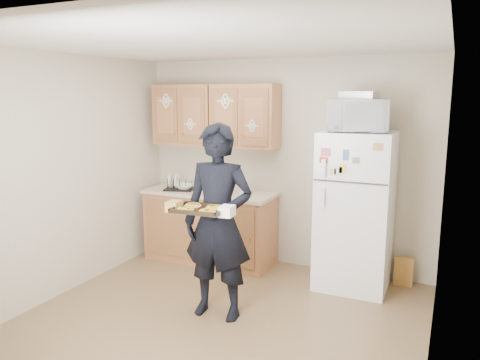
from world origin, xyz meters
name	(u,v)px	position (x,y,z in m)	size (l,w,h in m)	color
floor	(216,324)	(0.00, 0.00, 0.00)	(3.60, 3.60, 0.00)	brown
ceiling	(213,43)	(0.00, 0.00, 2.50)	(3.60, 3.60, 0.00)	silver
wall_back	(284,164)	(0.00, 1.80, 1.25)	(3.60, 0.04, 2.50)	#BDB199
wall_front	(55,255)	(0.00, -1.80, 1.25)	(3.60, 0.04, 2.50)	#BDB199
wall_left	(60,176)	(-1.80, 0.00, 1.25)	(0.04, 3.60, 2.50)	#BDB199
wall_right	(439,213)	(1.80, 0.00, 1.25)	(0.04, 3.60, 2.50)	#BDB199
refrigerator	(355,211)	(0.95, 1.43, 0.85)	(0.75, 0.70, 1.70)	white
base_cabinet	(210,228)	(-0.85, 1.48, 0.43)	(1.60, 0.60, 0.86)	brown
countertop	(210,193)	(-0.85, 1.48, 0.88)	(1.64, 0.64, 0.04)	beige
upper_cab_left	(186,115)	(-1.25, 1.61, 1.83)	(0.80, 0.33, 0.75)	brown
upper_cab_right	(245,116)	(-0.43, 1.61, 1.83)	(0.80, 0.33, 0.75)	brown
cereal_box	(404,271)	(1.47, 1.67, 0.16)	(0.20, 0.07, 0.32)	#DFAC4E
person	(218,222)	(-0.07, 0.19, 0.92)	(0.67, 0.44, 1.83)	black
baking_tray	(200,210)	(-0.09, -0.10, 1.10)	(0.44, 0.33, 0.04)	black
pizza_front_left	(185,209)	(-0.19, -0.19, 1.12)	(0.15, 0.15, 0.02)	orange
pizza_front_right	(207,211)	(0.02, -0.17, 1.12)	(0.15, 0.15, 0.02)	orange
pizza_back_left	(193,205)	(-0.20, -0.04, 1.12)	(0.15, 0.15, 0.02)	orange
pizza_back_right	(214,207)	(0.01, -0.02, 1.12)	(0.15, 0.15, 0.02)	orange
microwave	(357,115)	(0.94, 1.38, 1.87)	(0.61, 0.41, 0.34)	white
foil_pan	(359,95)	(0.94, 1.41, 2.07)	(0.36, 0.25, 0.08)	silver
dish_rack	(180,184)	(-1.23, 1.40, 0.97)	(0.36, 0.27, 0.14)	black
bowl	(185,186)	(-1.16, 1.40, 0.95)	(0.24, 0.24, 0.06)	silver
soap_bottle	(244,187)	(-0.36, 1.42, 1.00)	(0.09, 0.10, 0.21)	white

